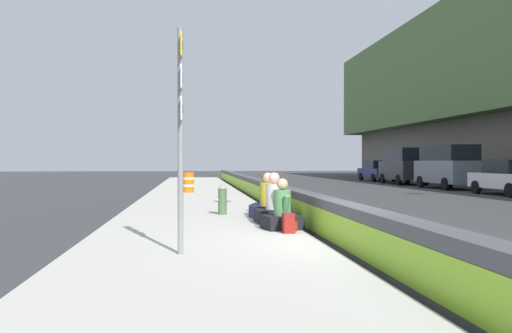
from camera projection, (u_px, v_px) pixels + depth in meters
The scene contains 15 objects.
ground_plane at pixel (348, 250), 9.49m from camera, with size 160.00×160.00×0.00m, color #353538.
sidewalk_strip at pixel (201, 250), 9.17m from camera, with size 80.00×4.40×0.14m, color #B5B2A8.
jersey_barrier at pixel (348, 227), 9.49m from camera, with size 76.00×0.45×0.85m.
route_sign_post at pixel (181, 122), 8.32m from camera, with size 0.44×0.09×3.60m.
fire_hydrant at pixel (222, 198), 14.59m from camera, with size 0.26×0.46×0.88m.
seated_person_foreground at pixel (282, 213), 11.41m from camera, with size 0.82×0.91×1.10m.
seated_person_middle at pixel (274, 207), 12.62m from camera, with size 0.79×0.91×1.21m.
seated_person_rear at pixel (268, 204), 13.73m from camera, with size 0.86×0.96×1.18m.
seated_person_far at pixel (266, 202), 14.84m from camera, with size 0.85×0.92×1.05m.
backpack at pixel (289, 223), 10.81m from camera, with size 0.32×0.28×0.40m.
construction_barrel at pixel (189, 182), 24.96m from camera, with size 0.54×0.54×0.95m.
parked_car_fourth at pixel (510, 177), 24.87m from camera, with size 4.52×1.98×1.71m.
parked_car_midline at pixel (448, 166), 30.92m from camera, with size 5.11×2.13×2.56m.
parked_car_far at pixel (403, 165), 37.21m from camera, with size 5.16×2.24×2.56m.
parked_car_farther at pixel (377, 171), 43.07m from camera, with size 4.55×2.05×1.71m.
Camera 1 is at (-9.21, 2.81, 1.61)m, focal length 36.85 mm.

